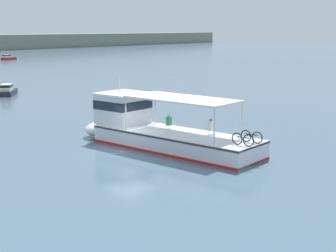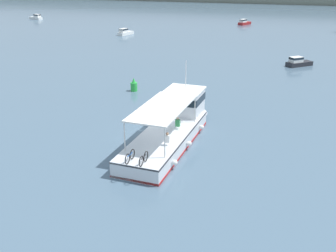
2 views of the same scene
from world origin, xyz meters
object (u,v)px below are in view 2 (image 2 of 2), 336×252
(motorboat_near_starboard, at_px, (298,62))
(motorboat_outer_anchorage, at_px, (125,32))
(ferry_main, at_px, (173,126))
(motorboat_near_port, at_px, (36,17))
(motorboat_off_bow, at_px, (244,22))
(channel_buoy, at_px, (134,86))

(motorboat_near_starboard, bearing_deg, motorboat_outer_anchorage, 152.62)
(ferry_main, bearing_deg, motorboat_near_port, 132.60)
(motorboat_near_starboard, relative_size, motorboat_outer_anchorage, 0.92)
(motorboat_near_starboard, distance_m, motorboat_off_bow, 41.23)
(ferry_main, distance_m, channel_buoy, 13.07)
(ferry_main, relative_size, motorboat_off_bow, 3.39)
(motorboat_off_bow, relative_size, channel_buoy, 2.72)
(ferry_main, distance_m, motorboat_near_port, 82.69)
(motorboat_near_starboard, relative_size, motorboat_off_bow, 0.92)
(motorboat_near_starboard, bearing_deg, motorboat_near_port, 152.90)
(ferry_main, relative_size, channel_buoy, 9.24)
(motorboat_near_port, xyz_separation_m, channel_buoy, (48.30, -50.29, 0.02))
(motorboat_outer_anchorage, bearing_deg, ferry_main, -61.69)
(motorboat_off_bow, distance_m, channel_buoy, 56.64)
(motorboat_near_starboard, height_order, motorboat_off_bow, same)
(ferry_main, xyz_separation_m, motorboat_outer_anchorage, (-24.11, 44.76, -0.47))
(motorboat_outer_anchorage, height_order, channel_buoy, channel_buoy)
(motorboat_outer_anchorage, bearing_deg, motorboat_near_port, 153.19)
(motorboat_near_port, distance_m, channel_buoy, 69.73)
(motorboat_outer_anchorage, bearing_deg, motorboat_off_bow, 48.38)
(ferry_main, height_order, motorboat_near_starboard, ferry_main)
(motorboat_near_port, relative_size, motorboat_near_starboard, 1.08)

